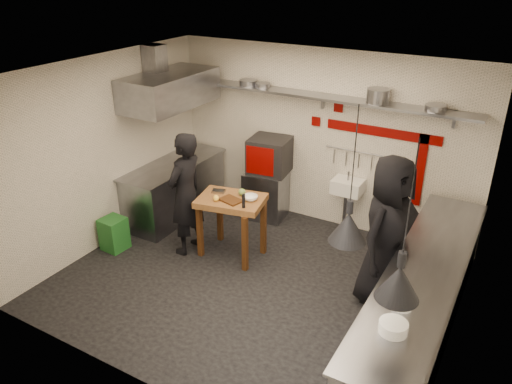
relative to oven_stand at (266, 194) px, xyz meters
The scene contains 47 objects.
floor 1.97m from the oven_stand, 65.63° to the right, with size 5.00×5.00×0.00m, color black.
ceiling 3.08m from the oven_stand, 65.63° to the right, with size 5.00×5.00×0.00m, color silver.
wall_back 1.32m from the oven_stand, 23.57° to the left, with size 5.00×0.04×2.80m, color white.
wall_front 4.06m from the oven_stand, 78.35° to the right, with size 5.00×0.04×2.80m, color white.
wall_left 2.64m from the oven_stand, 134.21° to the right, with size 0.04×4.20×2.80m, color white.
wall_right 3.86m from the oven_stand, 28.03° to the right, with size 0.04×4.20×2.80m, color white.
red_band_horiz 2.19m from the oven_stand, 10.60° to the left, with size 1.70×0.02×0.14m, color #6D0402.
red_band_vert 2.50m from the oven_stand, ahead, with size 0.14×0.02×1.10m, color #6D0402.
red_tile_a 1.90m from the oven_stand, 17.36° to the left, with size 0.14×0.02×0.14m, color #6D0402.
red_tile_b 1.49m from the oven_stand, 25.19° to the left, with size 0.14×0.02×0.14m, color #6D0402.
back_shelf 1.90m from the oven_stand, 11.84° to the left, with size 4.60×0.34×0.04m, color slate.
shelf_bracket_left 1.99m from the oven_stand, 164.03° to the left, with size 0.04×0.06×0.24m, color slate.
shelf_bracket_mid 1.83m from the oven_stand, 21.73° to the left, with size 0.04×0.06×0.24m, color slate.
shelf_bracket_right 3.16m from the oven_stand, ahead, with size 0.04×0.06×0.24m, color slate.
pan_far_left 1.84m from the oven_stand, 158.60° to the left, with size 0.29×0.29×0.09m, color slate.
pan_mid_left 1.79m from the oven_stand, 134.91° to the left, with size 0.23×0.23×0.07m, color slate.
stock_pot 2.49m from the oven_stand, ahead, with size 0.32×0.32×0.20m, color slate.
pan_right 3.04m from the oven_stand, ahead, with size 0.28×0.28×0.08m, color slate.
oven_stand is the anchor object (origin of this frame).
combi_oven 0.69m from the oven_stand, 37.04° to the left, with size 0.62×0.58×0.58m, color black.
oven_door 0.73m from the oven_stand, 83.71° to the right, with size 0.46×0.03×0.46m, color #6D0402.
oven_glass 0.74m from the oven_stand, 91.83° to the right, with size 0.35×0.02×0.34m, color black.
hand_sink 1.41m from the oven_stand, ahead, with size 0.46×0.34×0.22m, color white.
sink_tap 1.47m from the oven_stand, ahead, with size 0.03×0.03×0.14m, color slate.
sink_drain 1.35m from the oven_stand, ahead, with size 0.06×0.06×0.66m, color slate.
utensil_rail 1.66m from the oven_stand, 12.85° to the left, with size 0.02×0.02×0.90m, color slate.
counter_right 3.43m from the oven_stand, 30.78° to the right, with size 0.70×3.80×0.90m, color slate.
counter_right_top 3.47m from the oven_stand, 30.78° to the right, with size 0.76×3.90×0.03m, color slate.
plate_stack 4.18m from the oven_stand, 45.18° to the right, with size 0.26×0.26×0.11m, color white.
small_bowl_right 3.89m from the oven_stand, 41.33° to the right, with size 0.19×0.19×0.05m, color white.
counter_left 1.53m from the oven_stand, 152.58° to the right, with size 0.70×1.90×0.90m, color slate.
counter_left_top 1.61m from the oven_stand, 152.58° to the right, with size 0.76×2.00×0.03m, color slate.
extractor_hood 2.29m from the oven_stand, 151.69° to the right, with size 0.78×1.60×0.50m, color slate.
hood_duct 2.75m from the oven_stand, 155.67° to the right, with size 0.28×0.28×0.50m, color slate.
green_bin 2.52m from the oven_stand, 125.22° to the right, with size 0.33×0.33×0.50m, color #1F6224.
prep_table 1.32m from the oven_stand, 83.12° to the right, with size 0.92×0.64×0.92m, color brown, non-canonical shape.
cutting_board 1.50m from the oven_stand, 81.49° to the right, with size 0.30×0.21×0.03m, color #46260F.
pepper_mill 1.67m from the oven_stand, 72.45° to the right, with size 0.04×0.04×0.20m, color black.
lemon_a 1.59m from the oven_stand, 89.11° to the right, with size 0.08×0.08×0.08m, color yellow.
lemon_b 1.60m from the oven_stand, 88.54° to the right, with size 0.07×0.07×0.07m, color yellow.
veg_ball 1.32m from the oven_stand, 77.92° to the right, with size 0.10×0.10×0.10m, color olive.
steel_tray 1.35m from the oven_stand, 94.69° to the right, with size 0.18×0.12×0.03m, color slate.
bowl 1.41m from the oven_stand, 70.82° to the right, with size 0.21×0.21×0.07m, color white.
heat_lamp_near 3.67m from the oven_stand, 46.75° to the right, with size 0.38×0.38×1.41m, color black, non-canonical shape.
heat_lamp_far 4.52m from the oven_stand, 45.91° to the right, with size 0.38×0.38×1.44m, color black, non-canonical shape.
chef_left 1.68m from the oven_stand, 107.31° to the right, with size 0.67×0.44×1.83m, color black.
chef_right 2.74m from the oven_stand, 27.98° to the right, with size 0.95×0.62×1.95m, color black.
Camera 1 is at (2.81, -4.84, 3.98)m, focal length 35.00 mm.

